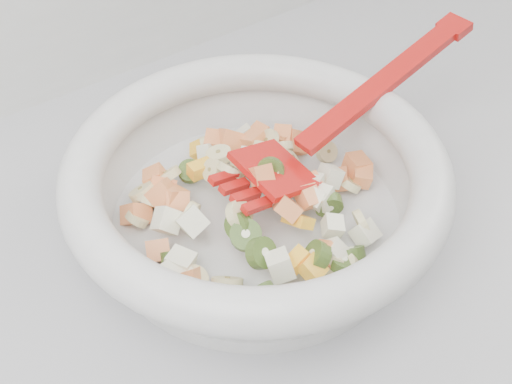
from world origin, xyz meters
TOP-DOWN VIEW (x-y plane):
  - mixing_bowl at (0.12, 1.42)m, footprint 0.45×0.35m

SIDE VIEW (x-z plane):
  - mixing_bowl at x=0.12m, z-range 0.89..1.02m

